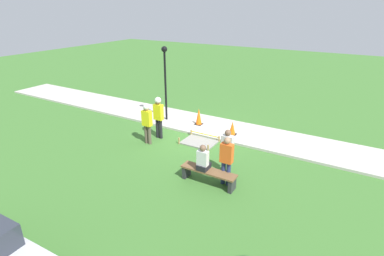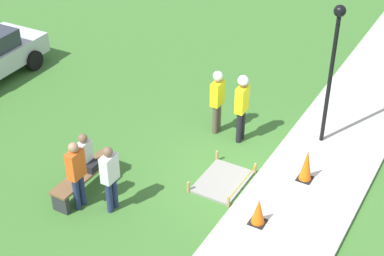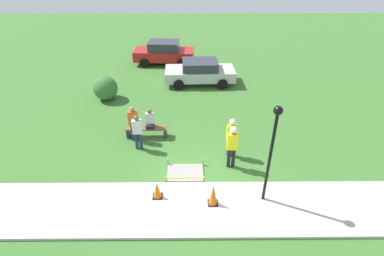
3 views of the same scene
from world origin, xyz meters
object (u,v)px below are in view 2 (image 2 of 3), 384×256
at_px(traffic_cone_near_patch, 258,211).
at_px(person_seated_on_bench, 86,155).
at_px(traffic_cone_far_patch, 306,165).
at_px(worker_assistant, 242,102).
at_px(bystander_in_orange_shirt, 77,172).
at_px(bystander_in_gray_shirt, 110,175).
at_px(lamppost_near, 334,55).
at_px(park_bench, 85,177).
at_px(worker_supervisor, 217,97).

distance_m(traffic_cone_near_patch, person_seated_on_bench, 4.00).
relative_size(traffic_cone_far_patch, worker_assistant, 0.43).
xyz_separation_m(traffic_cone_far_patch, worker_assistant, (0.84, 2.05, 0.63)).
bearing_deg(bystander_in_orange_shirt, bystander_in_gray_shirt, -67.56).
xyz_separation_m(traffic_cone_far_patch, lamppost_near, (1.73, 0.21, 1.98)).
distance_m(bystander_in_orange_shirt, lamppost_near, 6.38).
bearing_deg(bystander_in_gray_shirt, traffic_cone_near_patch, -70.41).
bearing_deg(worker_assistant, traffic_cone_near_patch, -147.63).
xyz_separation_m(traffic_cone_near_patch, person_seated_on_bench, (-0.65, 3.92, 0.44)).
relative_size(park_bench, lamppost_near, 0.52).
distance_m(worker_supervisor, bystander_in_orange_shirt, 4.28).
distance_m(worker_assistant, lamppost_near, 2.45).
bearing_deg(worker_assistant, bystander_in_gray_shirt, 161.88).
bearing_deg(traffic_cone_near_patch, worker_supervisor, 41.22).
distance_m(traffic_cone_near_patch, traffic_cone_far_patch, 1.91).
height_order(worker_assistant, bystander_in_gray_shirt, worker_assistant).
height_order(traffic_cone_far_patch, lamppost_near, lamppost_near).
relative_size(traffic_cone_near_patch, worker_assistant, 0.33).
xyz_separation_m(traffic_cone_near_patch, bystander_in_gray_shirt, (-1.05, 2.96, 0.51)).
bearing_deg(person_seated_on_bench, traffic_cone_far_patch, -59.23).
bearing_deg(person_seated_on_bench, bystander_in_gray_shirt, -112.52).
distance_m(traffic_cone_near_patch, worker_assistant, 3.30).
distance_m(traffic_cone_far_patch, park_bench, 5.00).
height_order(park_bench, bystander_in_gray_shirt, bystander_in_gray_shirt).
relative_size(traffic_cone_far_patch, worker_supervisor, 0.45).
relative_size(traffic_cone_far_patch, park_bench, 0.43).
distance_m(person_seated_on_bench, bystander_in_gray_shirt, 1.05).
height_order(traffic_cone_far_patch, bystander_in_gray_shirt, bystander_in_gray_shirt).
bearing_deg(bystander_in_orange_shirt, worker_supervisor, -16.12).
distance_m(traffic_cone_near_patch, lamppost_near, 4.16).
height_order(park_bench, lamppost_near, lamppost_near).
bearing_deg(traffic_cone_near_patch, park_bench, 102.11).
xyz_separation_m(traffic_cone_far_patch, park_bench, (-2.71, 4.20, -0.14)).
height_order(traffic_cone_near_patch, lamppost_near, lamppost_near).
bearing_deg(bystander_in_gray_shirt, person_seated_on_bench, 67.48).
bearing_deg(bystander_in_orange_shirt, lamppost_near, -37.15).
relative_size(person_seated_on_bench, lamppost_near, 0.25).
xyz_separation_m(park_bench, bystander_in_gray_shirt, (-0.22, -0.92, 0.56)).
bearing_deg(bystander_in_gray_shirt, lamppost_near, -33.40).
bearing_deg(traffic_cone_far_patch, bystander_in_orange_shirt, 129.06).
relative_size(worker_supervisor, bystander_in_gray_shirt, 1.08).
bearing_deg(bystander_in_gray_shirt, bystander_in_orange_shirt, 112.44).
height_order(park_bench, bystander_in_orange_shirt, bystander_in_orange_shirt).
distance_m(person_seated_on_bench, worker_assistant, 4.03).
bearing_deg(traffic_cone_far_patch, lamppost_near, 6.91).
bearing_deg(park_bench, bystander_in_orange_shirt, -153.31).
xyz_separation_m(park_bench, worker_assistant, (3.55, -2.15, 0.77)).
xyz_separation_m(person_seated_on_bench, lamppost_near, (4.26, -4.04, 1.63)).
xyz_separation_m(traffic_cone_near_patch, bystander_in_orange_shirt, (-1.33, 3.62, 0.54)).
bearing_deg(lamppost_near, worker_assistant, 115.90).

